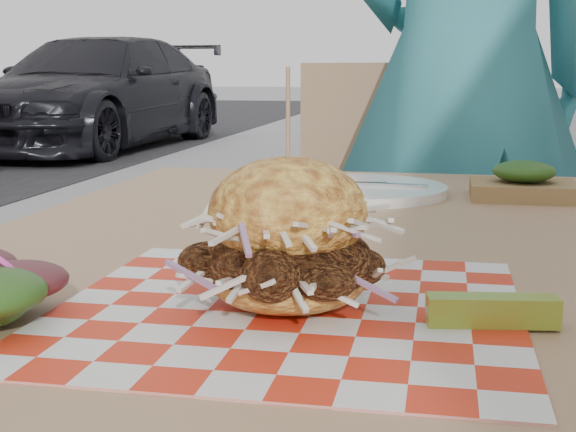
% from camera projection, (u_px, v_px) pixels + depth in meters
% --- Properties ---
extents(diner, '(0.78, 0.65, 1.84)m').
position_uv_depth(diner, '(465.00, 76.00, 1.70)').
color(diner, teal).
rests_on(diner, ground).
extents(car_dark, '(2.14, 4.65, 1.32)m').
position_uv_depth(car_dark, '(97.00, 92.00, 9.53)').
color(car_dark, black).
rests_on(car_dark, ground).
extents(patio_table, '(0.80, 1.20, 0.75)m').
position_uv_depth(patio_table, '(324.00, 308.00, 0.90)').
color(patio_table, tan).
rests_on(patio_table, ground).
extents(patio_chair, '(0.48, 0.49, 0.95)m').
position_uv_depth(patio_chair, '(390.00, 242.00, 1.80)').
color(patio_chair, tan).
rests_on(patio_chair, ground).
extents(paper_liner, '(0.36, 0.36, 0.00)m').
position_uv_depth(paper_liner, '(288.00, 308.00, 0.63)').
color(paper_liner, red).
rests_on(paper_liner, patio_table).
extents(sandwich, '(0.16, 0.16, 0.19)m').
position_uv_depth(sandwich, '(288.00, 243.00, 0.62)').
color(sandwich, gold).
rests_on(sandwich, paper_liner).
extents(pickle_spear, '(0.10, 0.04, 0.02)m').
position_uv_depth(pickle_spear, '(492.00, 311.00, 0.58)').
color(pickle_spear, olive).
rests_on(pickle_spear, paper_liner).
extents(place_setting, '(0.27, 0.27, 0.02)m').
position_uv_depth(place_setting, '(357.00, 190.00, 1.21)').
color(place_setting, white).
rests_on(place_setting, patio_table).
extents(kraft_tray, '(0.15, 0.12, 0.06)m').
position_uv_depth(kraft_tray, '(523.00, 183.00, 1.17)').
color(kraft_tray, olive).
rests_on(kraft_tray, patio_table).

